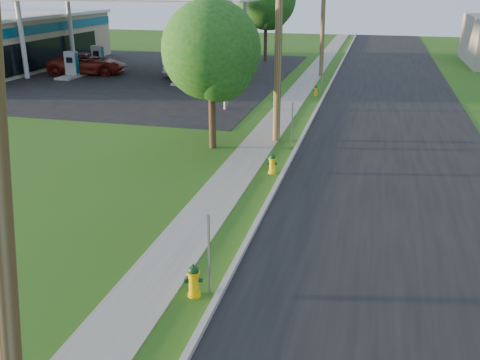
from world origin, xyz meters
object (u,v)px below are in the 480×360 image
Objects in this scene: utility_pole_mid at (279,27)px; fuel_pump_nw at (72,68)px; fuel_pump_ne at (186,72)px; fuel_pump_se at (204,64)px; tree_lot at (267,1)px; utility_pole_far at (323,10)px; fuel_pump_sw at (98,60)px; hydrant_far at (316,91)px; price_pylon at (225,8)px; hydrant_near at (194,281)px; car_silver at (193,68)px; car_red at (87,64)px; hydrant_mid at (272,164)px; tree_verge at (213,54)px.

utility_pole_mid reaches higher than fuel_pump_nw.
utility_pole_mid reaches higher than fuel_pump_ne.
tree_lot is at bearing 67.80° from fuel_pump_se.
utility_pole_far reaches higher than fuel_pump_sw.
utility_pole_far is 8.75m from hydrant_far.
price_pylon is 8.47× the size of hydrant_near.
fuel_pump_nw is 9.03m from car_silver.
fuel_pump_nw is at bearing 150.49° from car_red.
car_red is (0.40, -2.50, 0.09)m from fuel_pump_sw.
fuel_pump_nw is 4.73× the size of hydrant_far.
utility_pole_mid is 14.47× the size of hydrant_far.
utility_pole_far reaches higher than fuel_pump_se.
utility_pole_far is 2.97× the size of fuel_pump_nw.
fuel_pump_ne is 3.96× the size of hydrant_near.
fuel_pump_ne is 8.73m from car_red.
car_red is at bearing 170.11° from fuel_pump_ne.
utility_pole_far is at bearing -51.50° from tree_lot.
fuel_pump_se is at bearing 114.12° from hydrant_mid.
utility_pole_mid reaches higher than car_silver.
hydrant_far is (9.46, -6.50, -0.39)m from fuel_pump_se.
car_red is at bearing 78.70° from car_silver.
hydrant_mid is at bearing -150.54° from car_red.
tree_lot is at bearing 112.99° from hydrant_far.
car_silver is at bearing -101.54° from car_red.
utility_pole_far is 13.11m from price_pylon.
fuel_pump_nw is at bearing -135.55° from tree_lot.
utility_pole_mid reaches higher than utility_pole_far.
price_pylon reaches higher than hydrant_far.
fuel_pump_ne is at bearing -150.67° from utility_pole_far.
fuel_pump_se is 0.47× the size of price_pylon.
price_pylon is 0.86× the size of tree_lot.
fuel_pump_nw is 21.71m from tree_verge.
utility_pole_far reaches higher than tree_lot.
tree_verge reaches higher than fuel_pump_se.
price_pylon is at bearing -66.50° from fuel_pump_se.
car_red is at bearing 123.27° from hydrant_near.
fuel_pump_ne is 0.47× the size of price_pylon.
utility_pole_mid reaches higher than hydrant_far.
utility_pole_far is at bearing 15.61° from fuel_pump_nw.
hydrant_far is (18.46, -2.50, -0.39)m from fuel_pump_nw.
car_silver reaches higher than hydrant_near.
price_pylon is at bearing 103.47° from hydrant_near.
tree_lot is (-5.61, 7.06, 0.31)m from utility_pole_far.
hydrant_far is at bearing -7.70° from fuel_pump_nw.
car_red is (-11.88, -10.56, -4.30)m from tree_lot.
tree_lot is 16.47m from car_red.
utility_pole_far reaches higher than fuel_pump_nw.
car_silver is at bearing 121.30° from utility_pole_mid.
car_red is at bearing -80.84° from fuel_pump_sw.
tree_verge is (-2.36, -1.80, -0.98)m from utility_pole_mid.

